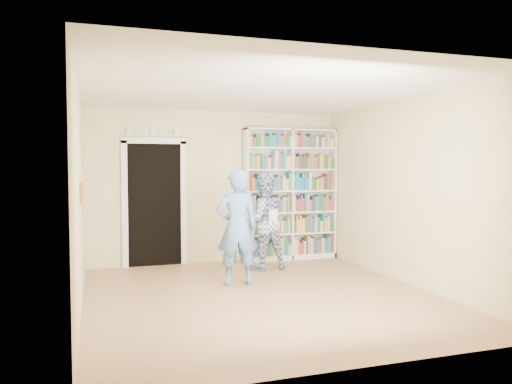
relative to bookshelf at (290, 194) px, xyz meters
The scene contains 11 objects.
floor 2.96m from the bookshelf, 119.94° to the right, with size 5.00×5.00×0.00m, color #A0774D.
ceiling 3.09m from the bookshelf, 119.94° to the right, with size 5.00×5.00×0.00m, color white.
wall_back 1.37m from the bookshelf, behind, with size 4.50×4.50×0.00m, color beige.
wall_left 4.30m from the bookshelf, 146.93° to the right, with size 5.00×5.00×0.00m, color beige.
wall_right 2.51m from the bookshelf, 69.00° to the right, with size 5.00×5.00×0.00m, color beige.
bookshelf is the anchor object (origin of this frame).
doorway 2.45m from the bookshelf, behind, with size 1.10×0.08×2.43m.
wall_art 4.18m from the bookshelf, 149.08° to the right, with size 0.03×0.25×0.25m, color brown.
man_blue 2.25m from the bookshelf, 131.85° to the right, with size 0.61×0.40×1.67m, color #5887C4.
man_plaid 1.14m from the bookshelf, 136.33° to the right, with size 0.79×0.61×1.62m, color #304F95.
paper_sheet 1.24m from the bookshelf, 124.96° to the right, with size 0.19×0.01×0.26m, color white.
Camera 1 is at (-2.08, -6.18, 1.72)m, focal length 35.00 mm.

